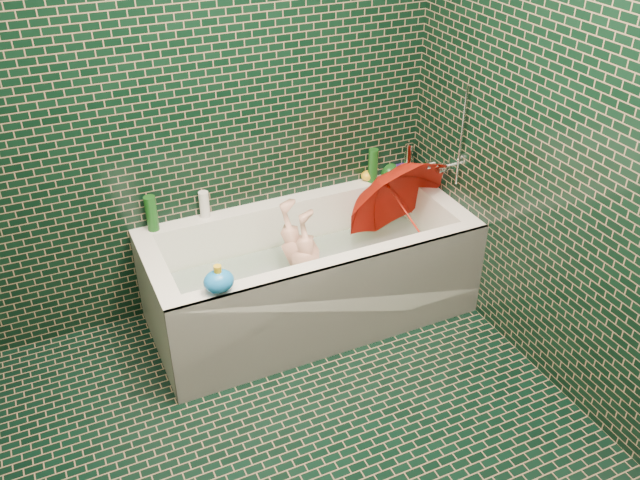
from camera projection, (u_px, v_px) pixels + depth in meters
name	position (u px, v px, depth m)	size (l,w,h in m)	color
floor	(313.00, 479.00, 2.84)	(2.80, 2.80, 0.00)	black
wall_back	(190.00, 87.00, 3.24)	(2.80, 2.80, 0.00)	black
wall_right	(615.00, 151.00, 2.63)	(2.80, 2.80, 0.00)	black
bathtub	(311.00, 283.00, 3.65)	(1.70, 0.75, 0.55)	white
bath_mat	(310.00, 290.00, 3.70)	(1.35, 0.47, 0.01)	green
water	(310.00, 268.00, 3.62)	(1.48, 0.53, 0.00)	silver
faucet	(447.00, 161.00, 3.65)	(0.18, 0.19, 0.55)	silver
child	(307.00, 271.00, 3.58)	(0.29, 0.19, 0.80)	#D79B86
umbrella	(407.00, 213.00, 3.65)	(0.60, 0.60, 0.53)	red
soap_bottle_a	(406.00, 174.00, 4.01)	(0.10, 0.10, 0.25)	white
soap_bottle_b	(398.00, 173.00, 4.01)	(0.09, 0.10, 0.21)	#3D1C6A
soap_bottle_c	(392.00, 176.00, 3.98)	(0.12, 0.12, 0.16)	#134514
bottle_right_tall	(373.00, 165.00, 3.87)	(0.06, 0.06, 0.20)	#134514
bottle_right_pump	(408.00, 159.00, 3.94)	(0.05, 0.05, 0.20)	silver
bottle_left_tall	(151.00, 213.00, 3.42)	(0.06, 0.06, 0.19)	#134514
bottle_left_short	(204.00, 204.00, 3.55)	(0.05, 0.05, 0.15)	white
rubber_duck	(369.00, 174.00, 3.91)	(0.11, 0.08, 0.09)	gold
bath_toy	(219.00, 281.00, 2.99)	(0.17, 0.15, 0.14)	blue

